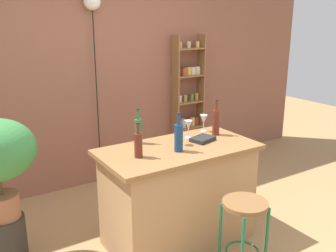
% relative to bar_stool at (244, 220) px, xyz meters
% --- Properties ---
extents(back_wall, '(6.40, 0.10, 2.80)m').
position_rel_bar_stool_xyz_m(back_wall, '(-0.16, 2.31, 0.93)').
color(back_wall, '#8C5642').
rests_on(back_wall, ground).
extents(kitchen_counter, '(1.36, 0.71, 0.90)m').
position_rel_bar_stool_xyz_m(kitchen_counter, '(-0.16, 0.66, -0.02)').
color(kitchen_counter, tan).
rests_on(kitchen_counter, ground).
extents(bar_stool, '(0.35, 0.35, 0.63)m').
position_rel_bar_stool_xyz_m(bar_stool, '(0.00, 0.00, 0.00)').
color(bar_stool, '#196642').
rests_on(bar_stool, ground).
extents(spice_shelf, '(0.43, 0.17, 1.75)m').
position_rel_bar_stool_xyz_m(spice_shelf, '(1.00, 2.16, 0.41)').
color(spice_shelf, olive).
rests_on(spice_shelf, ground).
extents(plant_stool, '(0.30, 0.30, 0.41)m').
position_rel_bar_stool_xyz_m(plant_stool, '(-1.53, 1.15, -0.27)').
color(plant_stool, '#2D2823').
rests_on(plant_stool, ground).
extents(bottle_olive_oil, '(0.07, 0.07, 0.29)m').
position_rel_bar_stool_xyz_m(bottle_olive_oil, '(-0.56, 0.64, 0.53)').
color(bottle_olive_oil, '#5B2319').
rests_on(bottle_olive_oil, kitchen_counter).
extents(bottle_sauce_amber, '(0.07, 0.07, 0.33)m').
position_rel_bar_stool_xyz_m(bottle_sauce_amber, '(-0.22, 0.58, 0.55)').
color(bottle_sauce_amber, navy).
rests_on(bottle_sauce_amber, kitchen_counter).
extents(bottle_soda_blue, '(0.07, 0.07, 0.34)m').
position_rel_bar_stool_xyz_m(bottle_soda_blue, '(0.33, 0.77, 0.55)').
color(bottle_soda_blue, '#5B2319').
rests_on(bottle_soda_blue, kitchen_counter).
extents(bottle_spirits_clear, '(0.06, 0.06, 0.31)m').
position_rel_bar_stool_xyz_m(bottle_spirits_clear, '(-0.40, 0.94, 0.54)').
color(bottle_spirits_clear, '#236638').
rests_on(bottle_spirits_clear, kitchen_counter).
extents(wine_glass_left, '(0.07, 0.07, 0.16)m').
position_rel_bar_stool_xyz_m(wine_glass_left, '(-0.12, 0.72, 0.54)').
color(wine_glass_left, silver).
rests_on(wine_glass_left, kitchen_counter).
extents(wine_glass_center, '(0.07, 0.07, 0.16)m').
position_rel_bar_stool_xyz_m(wine_glass_center, '(0.31, 0.93, 0.54)').
color(wine_glass_center, silver).
rests_on(wine_glass_center, kitchen_counter).
extents(wine_glass_right, '(0.07, 0.07, 0.16)m').
position_rel_bar_stool_xyz_m(wine_glass_right, '(0.06, 0.84, 0.54)').
color(wine_glass_right, silver).
rests_on(wine_glass_right, kitchen_counter).
extents(cookbook, '(0.24, 0.20, 0.03)m').
position_rel_bar_stool_xyz_m(cookbook, '(0.12, 0.69, 0.44)').
color(cookbook, black).
rests_on(cookbook, kitchen_counter).
extents(pendant_globe_light, '(0.19, 0.19, 2.22)m').
position_rel_bar_stool_xyz_m(pendant_globe_light, '(-0.26, 2.20, 1.61)').
color(pendant_globe_light, black).
rests_on(pendant_globe_light, ground).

